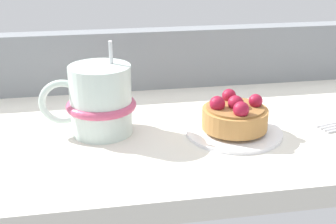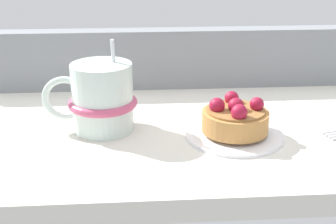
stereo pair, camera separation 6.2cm
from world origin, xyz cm
name	(u,v)px [view 1 (the left image)]	position (x,y,z in cm)	size (l,w,h in cm)	color
ground_plane	(207,131)	(0.00, 0.00, -1.41)	(82.67, 39.27, 2.82)	silver
window_rail_back	(182,57)	(0.00, 17.69, 5.03)	(81.02, 3.88, 10.06)	gray
dessert_plate	(234,131)	(2.48, -4.60, 0.44)	(12.99, 12.99, 0.95)	white
raspberry_tart	(235,115)	(2.44, -4.60, 2.73)	(8.76, 8.76, 4.67)	#B77F42
coffee_mug	(99,101)	(-15.18, -0.81, 4.59)	(12.78, 9.37, 12.52)	silver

